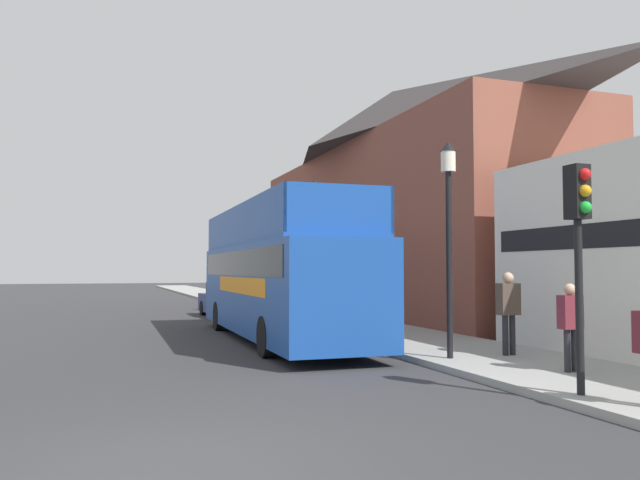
% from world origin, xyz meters
% --- Properties ---
extents(ground_plane, '(144.00, 144.00, 0.00)m').
position_xyz_m(ground_plane, '(0.00, 21.00, 0.00)').
color(ground_plane, '#333335').
extents(sidewalk, '(3.60, 108.00, 0.14)m').
position_xyz_m(sidewalk, '(7.64, 18.00, 0.07)').
color(sidewalk, '#999993').
rests_on(sidewalk, ground_plane).
extents(brick_terrace_rear, '(6.00, 22.66, 10.61)m').
position_xyz_m(brick_terrace_rear, '(12.44, 20.06, 5.31)').
color(brick_terrace_rear, brown).
rests_on(brick_terrace_rear, ground_plane).
extents(tour_bus, '(2.74, 11.52, 3.89)m').
position_xyz_m(tour_bus, '(4.21, 11.08, 1.77)').
color(tour_bus, '#19479E').
rests_on(tour_bus, ground_plane).
extents(parked_car_ahead_of_bus, '(2.04, 4.22, 1.51)m').
position_xyz_m(parked_car_ahead_of_bus, '(4.66, 20.60, 0.71)').
color(parked_car_ahead_of_bus, navy).
rests_on(parked_car_ahead_of_bus, ground_plane).
extents(pedestrian_second, '(0.43, 0.24, 1.66)m').
position_xyz_m(pedestrian_second, '(7.67, 2.92, 1.14)').
color(pedestrian_second, '#232328').
rests_on(pedestrian_second, sidewalk).
extents(pedestrian_third, '(0.49, 0.27, 1.86)m').
position_xyz_m(pedestrian_third, '(7.99, 5.24, 1.26)').
color(pedestrian_third, '#232328').
rests_on(pedestrian_third, sidewalk).
extents(traffic_signal, '(0.28, 0.42, 3.55)m').
position_xyz_m(traffic_signal, '(6.29, 1.13, 2.74)').
color(traffic_signal, black).
rests_on(traffic_signal, sidewalk).
extents(lamp_post_nearest, '(0.35, 0.35, 4.74)m').
position_xyz_m(lamp_post_nearest, '(6.50, 5.27, 3.40)').
color(lamp_post_nearest, black).
rests_on(lamp_post_nearest, sidewalk).
extents(lamp_post_second, '(0.35, 0.35, 5.08)m').
position_xyz_m(lamp_post_second, '(6.33, 13.81, 3.61)').
color(lamp_post_second, black).
rests_on(lamp_post_second, sidewalk).
extents(lamp_post_third, '(0.35, 0.35, 4.73)m').
position_xyz_m(lamp_post_third, '(6.21, 22.34, 3.40)').
color(lamp_post_third, black).
rests_on(lamp_post_third, sidewalk).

